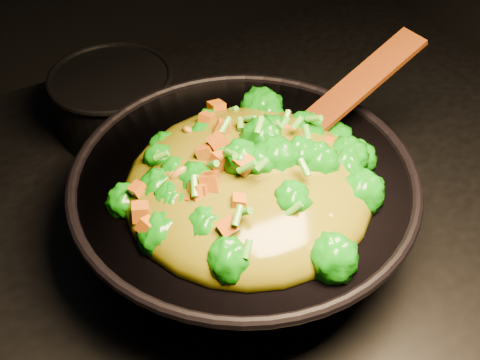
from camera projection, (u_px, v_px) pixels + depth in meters
stovetop at (244, 354)px, 1.22m from camera, size 1.20×0.90×0.90m
wok at (244, 209)px, 0.81m from camera, size 0.50×0.50×0.12m
stir_fry at (248, 160)px, 0.71m from camera, size 0.39×0.39×0.11m
spatula at (339, 101)px, 0.80m from camera, size 0.27×0.07×0.11m
back_pot at (115, 102)px, 0.99m from camera, size 0.21×0.21×0.11m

